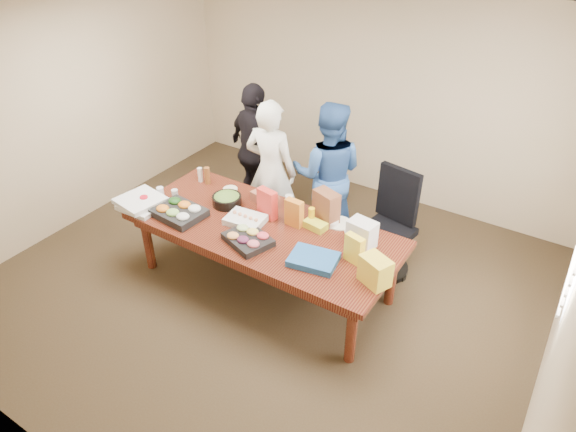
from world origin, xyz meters
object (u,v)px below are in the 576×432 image
Objects in this scene: person_center at (271,171)px; salad_bowl at (227,200)px; sheet_cake at (245,220)px; office_chair at (387,228)px; conference_table at (264,256)px; person_right at (328,174)px.

salad_bowl is (-0.09, -0.71, -0.06)m from person_center.
sheet_cake is at bearing 100.90° from person_center.
conference_table is at bearing -126.80° from office_chair.
office_chair is (0.97, 0.90, 0.19)m from conference_table.
office_chair is 0.95m from person_right.
office_chair reaches higher than conference_table.
office_chair reaches higher than sheet_cake.
office_chair is 0.66× the size of person_center.
salad_bowl is (-0.68, -1.00, -0.06)m from person_right.
person_right is 5.46× the size of salad_bowl.
person_right reaches higher than sheet_cake.
office_chair is 0.66× the size of person_right.
person_center is (-1.46, -0.05, 0.29)m from office_chair.
conference_table is 1.62× the size of person_right.
person_center reaches higher than salad_bowl.
person_right is 1.21m from sheet_cake.
person_center reaches higher than sheet_cake.
conference_table is at bearing 3.24° from sheet_cake.
salad_bowl is at bearing 32.69° from person_right.
person_right reaches higher than salad_bowl.
conference_table is 8.86× the size of salad_bowl.
person_center is at bearing 2.91° from person_right.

